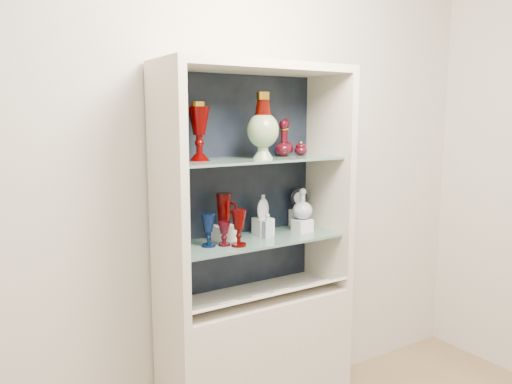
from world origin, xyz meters
TOP-DOWN VIEW (x-y plane):
  - wall_back at (0.00, 1.75)m, footprint 3.50×0.02m
  - cabinet_base at (0.00, 1.53)m, footprint 1.00×0.40m
  - cabinet_back_panel at (0.00, 1.72)m, footprint 0.98×0.02m
  - cabinet_side_left at (-0.48, 1.53)m, footprint 0.04×0.40m
  - cabinet_side_right at (0.48, 1.53)m, footprint 0.04×0.40m
  - cabinet_top_cap at (0.00, 1.53)m, footprint 1.00×0.40m
  - shelf_lower at (0.00, 1.55)m, footprint 0.92×0.34m
  - shelf_upper at (0.00, 1.55)m, footprint 0.92×0.34m
  - label_ledge at (0.00, 1.42)m, footprint 0.92×0.17m
  - label_card_0 at (-0.25, 1.42)m, footprint 0.10×0.06m
  - label_card_1 at (0.33, 1.42)m, footprint 0.10×0.06m
  - label_card_2 at (0.07, 1.42)m, footprint 0.10×0.06m
  - label_card_3 at (-0.06, 1.42)m, footprint 0.10×0.06m
  - pedestal_lamp_left at (-0.28, 1.59)m, footprint 0.11×0.11m
  - pedestal_lamp_right at (-0.41, 1.56)m, footprint 0.11×0.11m
  - enamel_urn at (0.03, 1.52)m, footprint 0.16×0.16m
  - ruby_decanter_a at (0.20, 1.58)m, footprint 0.11×0.11m
  - ruby_decanter_b at (0.27, 1.65)m, footprint 0.12×0.12m
  - lidded_bowl at (0.32, 1.58)m, footprint 0.08×0.08m
  - cobalt_goblet at (-0.27, 1.54)m, footprint 0.09×0.09m
  - ruby_goblet_tall at (-0.14, 1.47)m, footprint 0.09×0.09m
  - ruby_goblet_small at (-0.19, 1.51)m, footprint 0.08×0.08m
  - riser_ruby_pitcher at (-0.15, 1.60)m, footprint 0.10×0.10m
  - ruby_pitcher at (-0.15, 1.60)m, footprint 0.15×0.12m
  - clear_square_bottle at (0.07, 1.54)m, footprint 0.05×0.05m
  - riser_flat_flask at (0.09, 1.61)m, footprint 0.09×0.09m
  - flat_flask at (0.09, 1.61)m, footprint 0.10×0.07m
  - riser_clear_round_decanter at (0.31, 1.55)m, footprint 0.09×0.09m
  - clear_round_decanter at (0.31, 1.55)m, footprint 0.14×0.14m
  - riser_cameo_medallion at (0.37, 1.66)m, footprint 0.08×0.08m
  - cameo_medallion at (0.37, 1.66)m, footprint 0.11×0.06m

SIDE VIEW (x-z plane):
  - cabinet_base at x=0.00m, z-range 0.00..0.75m
  - label_ledge at x=0.00m, z-range 0.74..0.82m
  - label_card_0 at x=-0.25m, z-range 0.78..0.81m
  - label_card_1 at x=0.33m, z-range 0.78..0.81m
  - label_card_2 at x=0.07m, z-range 0.78..0.81m
  - label_card_3 at x=-0.06m, z-range 0.78..0.81m
  - shelf_lower at x=0.00m, z-range 1.04..1.05m
  - riser_clear_round_decanter at x=0.31m, z-range 1.05..1.12m
  - riser_ruby_pitcher at x=-0.15m, z-range 1.05..1.13m
  - riser_flat_flask at x=0.09m, z-range 1.05..1.14m
  - riser_cameo_medallion at x=0.37m, z-range 1.05..1.15m
  - ruby_goblet_small at x=-0.19m, z-range 1.05..1.17m
  - clear_square_bottle at x=0.07m, z-range 1.05..1.18m
  - cobalt_goblet at x=-0.27m, z-range 1.05..1.21m
  - ruby_goblet_tall at x=-0.14m, z-range 1.05..1.23m
  - clear_round_decanter at x=0.31m, z-range 1.12..1.28m
  - flat_flask at x=0.09m, z-range 1.14..1.27m
  - ruby_pitcher at x=-0.15m, z-range 1.13..1.30m
  - cameo_medallion at x=0.37m, z-range 1.15..1.28m
  - cabinet_back_panel at x=0.00m, z-range 0.75..1.90m
  - cabinet_side_left at x=-0.48m, z-range 0.75..1.90m
  - cabinet_side_right at x=0.48m, z-range 0.75..1.90m
  - wall_back at x=0.00m, z-range 0.00..2.80m
  - shelf_upper at x=0.00m, z-range 1.46..1.47m
  - lidded_bowl at x=0.32m, z-range 1.47..1.55m
  - ruby_decanter_b at x=0.27m, z-range 1.47..1.68m
  - ruby_decanter_a at x=0.20m, z-range 1.47..1.69m
  - pedestal_lamp_right at x=-0.41m, z-range 1.47..1.75m
  - pedestal_lamp_left at x=-0.28m, z-range 1.47..1.75m
  - enamel_urn at x=0.03m, z-range 1.47..1.80m
  - cabinet_top_cap at x=0.00m, z-range 1.90..1.94m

